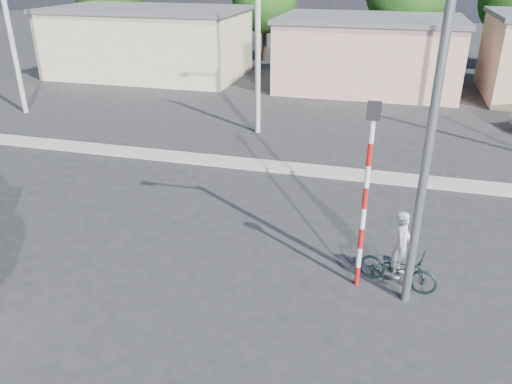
% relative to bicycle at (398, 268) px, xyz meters
% --- Properties ---
extents(ground_plane, '(120.00, 120.00, 0.00)m').
position_rel_bicycle_xyz_m(ground_plane, '(-4.10, -1.72, -0.48)').
color(ground_plane, '#252527').
rests_on(ground_plane, ground).
extents(median, '(40.00, 0.80, 0.16)m').
position_rel_bicycle_xyz_m(median, '(-4.10, 6.28, -0.40)').
color(median, '#99968E').
rests_on(median, ground).
extents(bicycle, '(1.91, 1.09, 0.95)m').
position_rel_bicycle_xyz_m(bicycle, '(0.00, 0.00, 0.00)').
color(bicycle, '#182A29').
rests_on(bicycle, ground).
extents(cyclist, '(0.53, 0.67, 1.61)m').
position_rel_bicycle_xyz_m(cyclist, '(0.00, 0.00, 0.33)').
color(cyclist, silver).
rests_on(cyclist, ground).
extents(traffic_pole, '(0.28, 0.18, 4.36)m').
position_rel_bicycle_xyz_m(traffic_pole, '(-0.90, -0.22, 2.12)').
color(traffic_pole, red).
rests_on(traffic_pole, ground).
extents(streetlight, '(2.34, 0.22, 9.00)m').
position_rel_bicycle_xyz_m(streetlight, '(0.04, -0.52, 4.49)').
color(streetlight, slate).
rests_on(streetlight, ground).
extents(building_row, '(37.80, 7.30, 4.44)m').
position_rel_bicycle_xyz_m(building_row, '(-3.00, 20.28, 1.66)').
color(building_row, beige).
rests_on(building_row, ground).
extents(utility_poles, '(35.40, 0.24, 8.00)m').
position_rel_bicycle_xyz_m(utility_poles, '(-0.85, 10.28, 3.59)').
color(utility_poles, '#99968E').
rests_on(utility_poles, ground).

